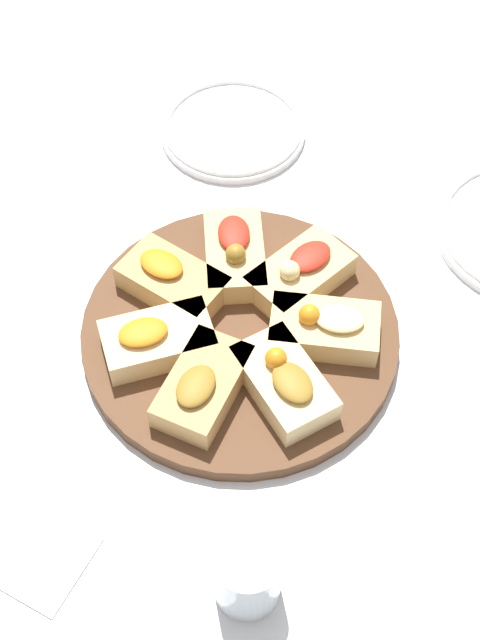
% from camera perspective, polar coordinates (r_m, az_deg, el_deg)
% --- Properties ---
extents(ground_plane, '(3.00, 3.00, 0.00)m').
position_cam_1_polar(ground_plane, '(0.98, 0.00, -1.17)').
color(ground_plane, silver).
extents(serving_board, '(0.34, 0.34, 0.02)m').
position_cam_1_polar(serving_board, '(0.97, 0.00, -0.86)').
color(serving_board, '#51331E').
rests_on(serving_board, ground_plane).
extents(focaccia_slice_0, '(0.12, 0.08, 0.04)m').
position_cam_1_polar(focaccia_slice_0, '(0.98, -4.36, 2.55)').
color(focaccia_slice_0, tan).
rests_on(focaccia_slice_0, serving_board).
extents(focaccia_slice_1, '(0.12, 0.13, 0.04)m').
position_cam_1_polar(focaccia_slice_1, '(0.94, -5.34, -1.26)').
color(focaccia_slice_1, '#E5C689').
rests_on(focaccia_slice_1, serving_board).
extents(focaccia_slice_2, '(0.10, 0.13, 0.04)m').
position_cam_1_polar(focaccia_slice_2, '(0.90, -2.42, -4.23)').
color(focaccia_slice_2, tan).
rests_on(focaccia_slice_2, serving_board).
extents(focaccia_slice_3, '(0.13, 0.10, 0.05)m').
position_cam_1_polar(focaccia_slice_3, '(0.90, 2.85, -3.96)').
color(focaccia_slice_3, '#E5C689').
rests_on(focaccia_slice_3, serving_board).
extents(focaccia_slice_4, '(0.13, 0.12, 0.05)m').
position_cam_1_polar(focaccia_slice_4, '(0.94, 5.44, -0.48)').
color(focaccia_slice_4, '#DBB775').
rests_on(focaccia_slice_4, serving_board).
extents(focaccia_slice_5, '(0.08, 0.12, 0.05)m').
position_cam_1_polar(focaccia_slice_5, '(0.99, 3.88, 2.98)').
color(focaccia_slice_5, '#DBB775').
rests_on(focaccia_slice_5, serving_board).
extents(focaccia_slice_6, '(0.13, 0.13, 0.05)m').
position_cam_1_polar(focaccia_slice_6, '(1.00, -0.34, 4.30)').
color(focaccia_slice_6, '#DBB775').
rests_on(focaccia_slice_6, serving_board).
extents(plate_left, '(0.19, 0.19, 0.02)m').
position_cam_1_polar(plate_left, '(1.18, -0.46, 12.16)').
color(plate_left, white).
rests_on(plate_left, ground_plane).
extents(water_glass, '(0.06, 0.06, 0.08)m').
position_cam_1_polar(water_glass, '(0.82, 0.47, -15.95)').
color(water_glass, silver).
rests_on(water_glass, ground_plane).
extents(napkin_stack, '(0.12, 0.11, 0.00)m').
position_cam_1_polar(napkin_stack, '(0.88, -13.06, -14.33)').
color(napkin_stack, white).
rests_on(napkin_stack, ground_plane).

